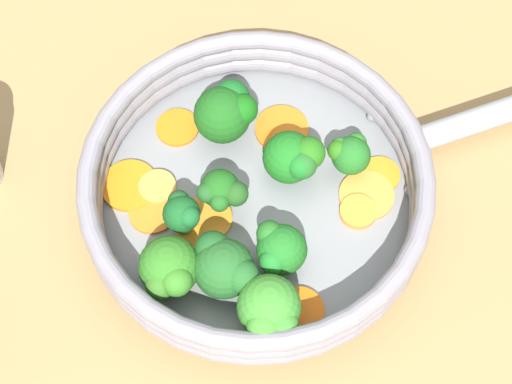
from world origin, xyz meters
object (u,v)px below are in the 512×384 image
carrot_slice_1 (153,212)px  carrot_slice_11 (177,127)px  broccoli_floret_5 (221,191)px  carrot_slice_10 (380,175)px  carrot_slice_5 (157,187)px  carrot_slice_0 (282,129)px  carrot_slice_8 (207,218)px  carrot_slice_9 (280,143)px  broccoli_floret_8 (270,311)px  carrot_slice_2 (198,252)px  carrot_slice_7 (367,195)px  broccoli_floret_0 (224,267)px  broccoli_floret_4 (182,214)px  broccoli_floret_6 (169,270)px  carrot_slice_6 (299,311)px  carrot_slice_4 (358,211)px  carrot_slice_3 (129,186)px  skillet (256,204)px  broccoli_floret_3 (349,153)px  broccoli_floret_7 (227,109)px  broccoli_floret_1 (294,158)px  broccoli_floret_2 (280,249)px

carrot_slice_1 → carrot_slice_11: size_ratio=1.07×
broccoli_floret_5 → carrot_slice_10: bearing=70.7°
carrot_slice_10 → carrot_slice_1: bearing=-111.2°
carrot_slice_11 → carrot_slice_5: bearing=-44.9°
carrot_slice_0 → carrot_slice_8: 0.10m
carrot_slice_0 → carrot_slice_9: (0.01, -0.01, 0.00)m
carrot_slice_10 → broccoli_floret_8: size_ratio=0.60×
carrot_slice_10 → broccoli_floret_5: (-0.04, -0.13, 0.03)m
carrot_slice_5 → carrot_slice_10: carrot_slice_5 is taller
carrot_slice_5 → broccoli_floret_5: (0.04, 0.04, 0.03)m
carrot_slice_2 → broccoli_floret_8: broccoli_floret_8 is taller
carrot_slice_5 → carrot_slice_7: 0.17m
carrot_slice_11 → broccoli_floret_8: (0.19, -0.03, 0.03)m
broccoli_floret_0 → broccoli_floret_8: broccoli_floret_8 is taller
carrot_slice_11 → carrot_slice_2: bearing=-21.2°
carrot_slice_10 → broccoli_floret_8: broccoli_floret_8 is taller
broccoli_floret_4 → broccoli_floret_6: broccoli_floret_6 is taller
broccoli_floret_4 → carrot_slice_10: bearing=75.4°
broccoli_floret_4 → broccoli_floret_6: (0.03, -0.03, -0.00)m
carrot_slice_6 → broccoli_floret_0: (-0.05, -0.04, 0.03)m
carrot_slice_0 → carrot_slice_4: bearing=6.2°
carrot_slice_5 → carrot_slice_10: size_ratio=0.92×
carrot_slice_3 → broccoli_floret_4: size_ratio=1.06×
carrot_slice_9 → broccoli_floret_5: 0.08m
carrot_slice_6 → broccoli_floret_5: size_ratio=0.87×
broccoli_floret_6 → broccoli_floret_5: bearing=118.7°
carrot_slice_3 → skillet: bearing=51.6°
carrot_slice_2 → carrot_slice_10: 0.16m
broccoli_floret_3 → carrot_slice_0: bearing=-155.1°
carrot_slice_2 → carrot_slice_8: same height
carrot_slice_5 → broccoli_floret_7: size_ratio=0.58×
carrot_slice_0 → carrot_slice_8: bearing=-67.5°
carrot_slice_4 → carrot_slice_5: same height
carrot_slice_7 → broccoli_floret_7: broccoli_floret_7 is taller
carrot_slice_4 → broccoli_floret_1: 0.07m
skillet → broccoli_floret_4: size_ratio=5.94×
carrot_slice_2 → broccoli_floret_3: broccoli_floret_3 is taller
carrot_slice_3 → broccoli_floret_2: 0.14m
broccoli_floret_0 → broccoli_floret_2: bearing=79.1°
broccoli_floret_7 → carrot_slice_3: bearing=-86.7°
carrot_slice_5 → broccoli_floret_5: broccoli_floret_5 is taller
broccoli_floret_7 → carrot_slice_6: bearing=-12.3°
broccoli_floret_6 → carrot_slice_0: bearing=116.3°
broccoli_floret_3 → broccoli_floret_6: size_ratio=0.74×
carrot_slice_3 → carrot_slice_9: size_ratio=1.66×
carrot_slice_4 → carrot_slice_9: 0.09m
broccoli_floret_0 → carrot_slice_11: bearing=165.9°
carrot_slice_2 → broccoli_floret_3: 0.15m
carrot_slice_6 → carrot_slice_11: bearing=180.0°
carrot_slice_7 → broccoli_floret_1: 0.07m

